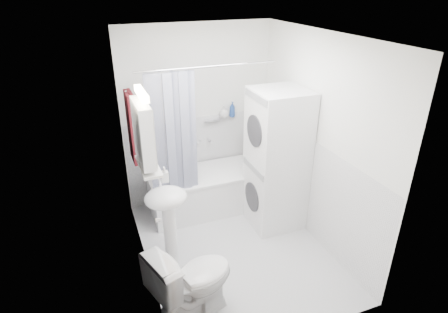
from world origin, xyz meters
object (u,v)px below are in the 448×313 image
object	(u,v)px
bathtub	(204,190)
sink	(167,210)
toilet	(193,281)
washer_dryer	(276,160)

from	to	relation	value
bathtub	sink	distance (m)	1.20
bathtub	toilet	world-z (taller)	toilet
bathtub	washer_dryer	world-z (taller)	washer_dryer
bathtub	washer_dryer	distance (m)	1.11
bathtub	sink	xyz separation A→B (m)	(-0.69, -0.90, 0.40)
sink	washer_dryer	world-z (taller)	washer_dryer
bathtub	washer_dryer	bearing A→B (deg)	-38.46
sink	washer_dryer	size ratio (longest dim) A/B	0.60
bathtub	toilet	bearing A→B (deg)	-111.60
sink	bathtub	bearing A→B (deg)	52.63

